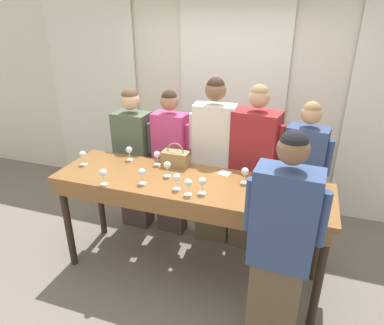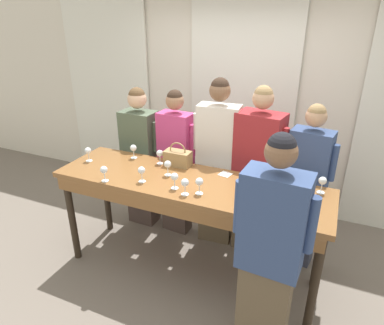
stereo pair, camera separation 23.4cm
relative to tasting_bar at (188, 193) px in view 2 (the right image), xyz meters
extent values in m
plane|color=#70665B|center=(0.00, 0.03, -0.92)|extent=(18.00, 18.00, 0.00)
cube|color=silver|center=(0.00, 1.71, 0.48)|extent=(12.00, 0.06, 2.80)
cube|color=white|center=(-2.02, 1.65, 0.43)|extent=(1.35, 0.03, 2.69)
cube|color=white|center=(0.00, 1.65, 0.43)|extent=(1.35, 0.03, 2.69)
cube|color=brown|center=(0.00, 0.03, 0.09)|extent=(2.53, 0.73, 0.05)
cube|color=brown|center=(0.00, -0.32, 0.01)|extent=(2.43, 0.03, 0.12)
cylinder|color=#2D2319|center=(-1.19, -0.26, -0.43)|extent=(0.07, 0.07, 0.98)
cylinder|color=#2D2319|center=(1.19, -0.26, -0.43)|extent=(0.07, 0.07, 0.98)
cylinder|color=#2D2319|center=(-1.19, 0.31, -0.43)|extent=(0.07, 0.07, 0.98)
cylinder|color=#2D2319|center=(1.19, 0.31, -0.43)|extent=(0.07, 0.07, 0.98)
cylinder|color=black|center=(0.91, -0.12, 0.21)|extent=(0.07, 0.07, 0.19)
cone|color=black|center=(0.91, -0.12, 0.33)|extent=(0.07, 0.07, 0.04)
cylinder|color=black|center=(0.91, -0.12, 0.39)|extent=(0.03, 0.03, 0.08)
cylinder|color=white|center=(0.91, -0.12, 0.20)|extent=(0.07, 0.07, 0.08)
cube|color=#997A4C|center=(-0.24, 0.29, 0.19)|extent=(0.26, 0.14, 0.15)
torus|color=#997A4C|center=(-0.24, 0.29, 0.27)|extent=(0.17, 0.01, 0.17)
cylinder|color=white|center=(-0.05, -0.16, 0.12)|extent=(0.07, 0.07, 0.00)
cylinder|color=white|center=(-0.05, -0.16, 0.16)|extent=(0.01, 0.01, 0.08)
sphere|color=white|center=(-0.05, -0.16, 0.23)|extent=(0.07, 0.07, 0.07)
sphere|color=maroon|center=(-0.05, -0.16, 0.22)|extent=(0.04, 0.04, 0.04)
cylinder|color=white|center=(0.07, -0.22, 0.12)|extent=(0.07, 0.07, 0.00)
cylinder|color=white|center=(0.07, -0.22, 0.16)|extent=(0.01, 0.01, 0.08)
sphere|color=white|center=(0.07, -0.22, 0.23)|extent=(0.07, 0.07, 0.07)
cylinder|color=white|center=(0.18, -0.16, 0.12)|extent=(0.07, 0.07, 0.00)
cylinder|color=white|center=(0.18, -0.16, 0.16)|extent=(0.01, 0.01, 0.08)
sphere|color=white|center=(0.18, -0.16, 0.23)|extent=(0.07, 0.07, 0.07)
cylinder|color=white|center=(-0.74, 0.27, 0.12)|extent=(0.07, 0.07, 0.00)
cylinder|color=white|center=(-0.74, 0.27, 0.16)|extent=(0.01, 0.01, 0.08)
sphere|color=white|center=(-0.74, 0.27, 0.23)|extent=(0.07, 0.07, 0.07)
cylinder|color=white|center=(0.87, -0.19, 0.12)|extent=(0.07, 0.07, 0.00)
cylinder|color=white|center=(0.87, -0.19, 0.16)|extent=(0.01, 0.01, 0.08)
sphere|color=white|center=(0.87, -0.19, 0.23)|extent=(0.07, 0.07, 0.07)
sphere|color=maroon|center=(0.87, -0.19, 0.22)|extent=(0.04, 0.04, 0.04)
cylinder|color=white|center=(0.48, 0.15, 0.12)|extent=(0.07, 0.07, 0.00)
cylinder|color=white|center=(0.48, 0.15, 0.16)|extent=(0.01, 0.01, 0.08)
sphere|color=white|center=(0.48, 0.15, 0.23)|extent=(0.07, 0.07, 0.07)
cylinder|color=white|center=(-1.11, 0.02, 0.12)|extent=(0.07, 0.07, 0.00)
cylinder|color=white|center=(-1.11, 0.02, 0.16)|extent=(0.01, 0.01, 0.08)
sphere|color=white|center=(-1.11, 0.02, 0.23)|extent=(0.07, 0.07, 0.07)
sphere|color=maroon|center=(-1.11, 0.02, 0.22)|extent=(0.04, 0.04, 0.04)
cylinder|color=white|center=(-0.42, 0.25, 0.12)|extent=(0.07, 0.07, 0.00)
cylinder|color=white|center=(-0.42, 0.25, 0.16)|extent=(0.01, 0.01, 0.08)
sphere|color=white|center=(-0.42, 0.25, 0.23)|extent=(0.07, 0.07, 0.07)
cylinder|color=white|center=(1.11, 0.27, 0.12)|extent=(0.07, 0.07, 0.00)
cylinder|color=white|center=(1.11, 0.27, 0.16)|extent=(0.01, 0.01, 0.08)
sphere|color=white|center=(1.11, 0.27, 0.23)|extent=(0.07, 0.07, 0.07)
sphere|color=maroon|center=(1.11, 0.27, 0.22)|extent=(0.04, 0.04, 0.04)
cylinder|color=white|center=(-0.22, 0.05, 0.12)|extent=(0.07, 0.07, 0.00)
cylinder|color=white|center=(-0.22, 0.05, 0.16)|extent=(0.01, 0.01, 0.08)
sphere|color=white|center=(-0.22, 0.05, 0.23)|extent=(0.07, 0.07, 0.07)
cylinder|color=white|center=(-0.38, -0.16, 0.12)|extent=(0.07, 0.07, 0.00)
cylinder|color=white|center=(-0.38, -0.16, 0.16)|extent=(0.01, 0.01, 0.08)
sphere|color=white|center=(-0.38, -0.16, 0.23)|extent=(0.07, 0.07, 0.07)
sphere|color=maroon|center=(-0.38, -0.16, 0.22)|extent=(0.04, 0.04, 0.04)
cylinder|color=white|center=(-0.69, -0.28, 0.12)|extent=(0.07, 0.07, 0.00)
cylinder|color=white|center=(-0.69, -0.28, 0.16)|extent=(0.01, 0.01, 0.08)
sphere|color=white|center=(-0.69, -0.28, 0.23)|extent=(0.07, 0.07, 0.07)
cube|color=white|center=(0.26, 0.28, 0.12)|extent=(0.13, 0.13, 0.00)
cube|color=#473833|center=(-0.90, 0.65, -0.52)|extent=(0.34, 0.23, 0.79)
cube|color=#4C5B47|center=(-0.90, 0.65, 0.19)|extent=(0.40, 0.28, 0.63)
sphere|color=#DBAD89|center=(-0.90, 0.65, 0.64)|extent=(0.21, 0.21, 0.21)
sphere|color=brown|center=(-0.90, 0.65, 0.68)|extent=(0.19, 0.19, 0.19)
cylinder|color=#4C5B47|center=(-0.68, 0.64, 0.23)|extent=(0.07, 0.07, 0.34)
cylinder|color=#4C5B47|center=(-1.11, 0.66, 0.23)|extent=(0.07, 0.07, 0.34)
cube|color=#473833|center=(-0.44, 0.65, -0.51)|extent=(0.33, 0.20, 0.81)
cube|color=#C63D7A|center=(-0.44, 0.65, 0.21)|extent=(0.38, 0.24, 0.64)
sphere|color=#9E7051|center=(-0.44, 0.65, 0.66)|extent=(0.19, 0.19, 0.19)
sphere|color=#332319|center=(-0.44, 0.65, 0.70)|extent=(0.17, 0.17, 0.17)
cylinder|color=#C63D7A|center=(-0.23, 0.63, 0.26)|extent=(0.08, 0.08, 0.35)
cylinder|color=#C63D7A|center=(-0.64, 0.67, 0.26)|extent=(0.08, 0.08, 0.35)
cube|color=brown|center=(0.06, 0.65, -0.48)|extent=(0.38, 0.21, 0.89)
cube|color=silver|center=(0.06, 0.65, 0.32)|extent=(0.44, 0.25, 0.70)
sphere|color=brown|center=(0.06, 0.65, 0.81)|extent=(0.21, 0.21, 0.21)
sphere|color=#332319|center=(0.06, 0.65, 0.85)|extent=(0.18, 0.18, 0.18)
cylinder|color=silver|center=(0.29, 0.67, 0.37)|extent=(0.08, 0.08, 0.39)
cylinder|color=silver|center=(-0.18, 0.63, 0.37)|extent=(0.08, 0.08, 0.39)
cube|color=brown|center=(0.48, 0.65, -0.48)|extent=(0.42, 0.29, 0.87)
cube|color=maroon|center=(0.48, 0.65, 0.29)|extent=(0.49, 0.35, 0.69)
sphere|color=tan|center=(0.48, 0.65, 0.78)|extent=(0.20, 0.20, 0.20)
sphere|color=#93754C|center=(0.48, 0.65, 0.81)|extent=(0.18, 0.18, 0.18)
cylinder|color=maroon|center=(0.72, 0.61, 0.35)|extent=(0.08, 0.08, 0.38)
cylinder|color=maroon|center=(0.24, 0.69, 0.35)|extent=(0.08, 0.08, 0.38)
cube|color=#383D51|center=(0.97, 0.65, -0.51)|extent=(0.35, 0.24, 0.81)
cube|color=#334775|center=(0.97, 0.65, 0.21)|extent=(0.41, 0.28, 0.64)
sphere|color=tan|center=(0.97, 0.65, 0.66)|extent=(0.19, 0.19, 0.19)
sphere|color=#93754C|center=(0.97, 0.65, 0.69)|extent=(0.17, 0.17, 0.17)
cylinder|color=#334775|center=(1.17, 0.62, 0.26)|extent=(0.08, 0.08, 0.35)
cylinder|color=#334775|center=(0.76, 0.68, 0.26)|extent=(0.08, 0.08, 0.35)
cube|color=brown|center=(0.87, -0.63, -0.48)|extent=(0.36, 0.22, 0.88)
cube|color=#334775|center=(0.87, -0.63, 0.30)|extent=(0.42, 0.26, 0.69)
sphere|color=brown|center=(0.87, -0.63, 0.79)|extent=(0.19, 0.19, 0.19)
sphere|color=black|center=(0.87, -0.63, 0.82)|extent=(0.17, 0.17, 0.17)
cylinder|color=#334775|center=(0.65, -0.61, 0.36)|extent=(0.07, 0.07, 0.38)
cylinder|color=#334775|center=(1.10, -0.64, 0.36)|extent=(0.07, 0.07, 0.38)
camera|label=1|loc=(0.91, -2.58, 1.53)|focal=32.00mm
camera|label=2|loc=(1.13, -2.49, 1.53)|focal=32.00mm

